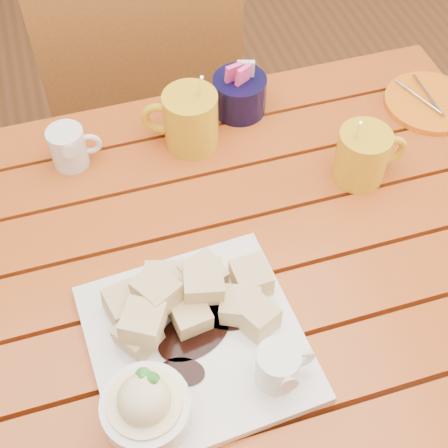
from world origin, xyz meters
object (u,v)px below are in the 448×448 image
object	(u,v)px
table	(198,296)
dessert_plate	(185,346)
coffee_mug_right	(363,155)
chair_far	(143,93)
coffee_mug_left	(189,119)
orange_saucer	(431,102)

from	to	relation	value
table	dessert_plate	xyz separation A→B (m)	(-0.06, -0.16, 0.14)
table	coffee_mug_right	world-z (taller)	coffee_mug_right
table	chair_far	distance (m)	0.69
dessert_plate	coffee_mug_left	size ratio (longest dim) A/B	1.93
table	dessert_plate	world-z (taller)	dessert_plate
orange_saucer	coffee_mug_right	bearing A→B (deg)	-148.53
coffee_mug_right	orange_saucer	xyz separation A→B (m)	(0.21, 0.13, -0.04)
coffee_mug_right	table	bearing A→B (deg)	-161.63
table	chair_far	size ratio (longest dim) A/B	1.29
coffee_mug_left	chair_far	xyz separation A→B (m)	(-0.02, 0.42, -0.29)
dessert_plate	orange_saucer	bearing A→B (deg)	32.71
dessert_plate	chair_far	size ratio (longest dim) A/B	0.34
coffee_mug_right	orange_saucer	bearing A→B (deg)	33.92
coffee_mug_right	chair_far	xyz separation A→B (m)	(-0.28, 0.59, -0.28)
chair_far	table	bearing A→B (deg)	89.22
coffee_mug_left	chair_far	distance (m)	0.51
table	coffee_mug_left	world-z (taller)	coffee_mug_left
dessert_plate	orange_saucer	world-z (taller)	dessert_plate
dessert_plate	orange_saucer	xyz separation A→B (m)	(0.59, 0.38, -0.03)
table	orange_saucer	xyz separation A→B (m)	(0.53, 0.22, 0.11)
orange_saucer	table	bearing A→B (deg)	-157.51
dessert_plate	chair_far	xyz separation A→B (m)	(0.10, 0.84, -0.27)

